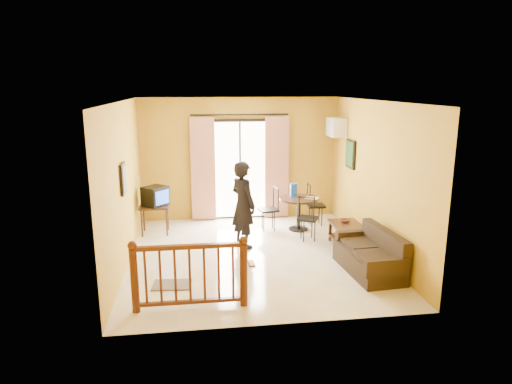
{
  "coord_description": "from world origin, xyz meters",
  "views": [
    {
      "loc": [
        -1.04,
        -7.85,
        3.08
      ],
      "look_at": [
        0.06,
        0.2,
        1.16
      ],
      "focal_mm": 32.0,
      "sensor_mm": 36.0,
      "label": 1
    }
  ],
  "objects": [
    {
      "name": "air_conditioner",
      "position": [
        2.09,
        1.95,
        2.15
      ],
      "size": [
        0.31,
        0.6,
        0.4
      ],
      "color": "white",
      "rests_on": "room_shell"
    },
    {
      "name": "bowl",
      "position": [
        1.85,
        0.39,
        0.47
      ],
      "size": [
        0.19,
        0.19,
        0.06
      ],
      "primitive_type": "imported",
      "rotation": [
        0.0,
        0.0,
        -0.0
      ],
      "color": "#55291D",
      "rests_on": "coffee_table"
    },
    {
      "name": "picture_left",
      "position": [
        -2.22,
        -0.2,
        1.55
      ],
      "size": [
        0.05,
        0.42,
        0.52
      ],
      "color": "black",
      "rests_on": "room_shell"
    },
    {
      "name": "dining_table",
      "position": [
        1.16,
        1.4,
        0.56
      ],
      "size": [
        0.85,
        0.85,
        0.71
      ],
      "color": "black",
      "rests_on": "ground"
    },
    {
      "name": "serving_tray",
      "position": [
        1.41,
        1.3,
        0.72
      ],
      "size": [
        0.33,
        0.28,
        0.02
      ],
      "primitive_type": "cube",
      "rotation": [
        0.0,
        0.0,
        -0.41
      ],
      "color": "white",
      "rests_on": "dining_table"
    },
    {
      "name": "doormat",
      "position": [
        -1.45,
        -1.1,
        0.01
      ],
      "size": [
        0.63,
        0.45,
        0.02
      ],
      "primitive_type": "cube",
      "rotation": [
        0.0,
        0.0,
        -0.09
      ],
      "color": "#5A4E48",
      "rests_on": "ground"
    },
    {
      "name": "room_shell",
      "position": [
        0.0,
        0.0,
        1.7
      ],
      "size": [
        5.0,
        5.0,
        5.0
      ],
      "color": "white",
      "rests_on": "ground"
    },
    {
      "name": "television",
      "position": [
        -1.87,
        1.57,
        0.81
      ],
      "size": [
        0.6,
        0.61,
        0.41
      ],
      "rotation": [
        0.0,
        0.0,
        0.83
      ],
      "color": "black",
      "rests_on": "tv_table"
    },
    {
      "name": "botanical_print",
      "position": [
        2.22,
        1.3,
        1.65
      ],
      "size": [
        0.05,
        0.5,
        0.6
      ],
      "color": "black",
      "rests_on": "room_shell"
    },
    {
      "name": "coffee_table",
      "position": [
        1.85,
        0.17,
        0.3
      ],
      "size": [
        0.56,
        1.0,
        0.44
      ],
      "color": "black",
      "rests_on": "ground"
    },
    {
      "name": "water_jug",
      "position": [
        1.06,
        1.52,
        0.86
      ],
      "size": [
        0.16,
        0.16,
        0.29
      ],
      "primitive_type": "cylinder",
      "color": "blue",
      "rests_on": "dining_table"
    },
    {
      "name": "balcony_door",
      "position": [
        0.0,
        2.43,
        1.19
      ],
      "size": [
        2.25,
        0.14,
        2.46
      ],
      "color": "black",
      "rests_on": "ground"
    },
    {
      "name": "sofa",
      "position": [
        1.85,
        -1.01,
        0.27
      ],
      "size": [
        0.82,
        1.58,
        0.73
      ],
      "rotation": [
        0.0,
        0.0,
        0.08
      ],
      "color": "black",
      "rests_on": "ground"
    },
    {
      "name": "sandals",
      "position": [
        -0.17,
        -0.42,
        0.01
      ],
      "size": [
        0.25,
        0.25,
        0.03
      ],
      "color": "#55291D",
      "rests_on": "ground"
    },
    {
      "name": "standing_person",
      "position": [
        -0.14,
        0.51,
        0.84
      ],
      "size": [
        0.67,
        0.73,
        1.68
      ],
      "primitive_type": "imported",
      "rotation": [
        0.0,
        0.0,
        2.14
      ],
      "color": "black",
      "rests_on": "ground"
    },
    {
      "name": "dining_chairs",
      "position": [
        1.1,
        1.29,
        0.0
      ],
      "size": [
        1.55,
        1.44,
        0.95
      ],
      "color": "black",
      "rests_on": "ground"
    },
    {
      "name": "stair_balustrade",
      "position": [
        -1.15,
        -1.9,
        0.56
      ],
      "size": [
        1.63,
        0.13,
        1.04
      ],
      "color": "#471E0F",
      "rests_on": "ground"
    },
    {
      "name": "ground",
      "position": [
        0.0,
        0.0,
        0.0
      ],
      "size": [
        5.0,
        5.0,
        0.0
      ],
      "primitive_type": "plane",
      "color": "beige",
      "rests_on": "ground"
    },
    {
      "name": "tv_table",
      "position": [
        -1.9,
        1.57,
        0.53
      ],
      "size": [
        0.61,
        0.51,
        0.61
      ],
      "color": "black",
      "rests_on": "ground"
    }
  ]
}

